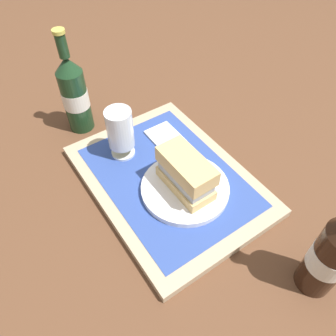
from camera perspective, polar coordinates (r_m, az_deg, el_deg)
The scene contains 9 objects.
ground_plane at distance 0.76m, azimuth -0.00°, elevation -2.50°, with size 3.00×3.00×0.00m, color brown.
tray at distance 0.75m, azimuth -0.00°, elevation -2.02°, with size 0.44×0.32×0.02m, color tan.
placemat at distance 0.74m, azimuth -0.00°, elevation -1.50°, with size 0.38×0.27×0.00m, color #2D4793.
plate at distance 0.71m, azimuth 2.96°, elevation -3.50°, with size 0.19×0.19×0.01m, color white.
sandwich at distance 0.68m, azimuth 2.95°, elevation -0.71°, with size 0.13×0.07×0.08m.
beer_glass at distance 0.75m, azimuth -8.26°, elevation 6.39°, with size 0.06×0.06×0.12m.
napkin_folded at distance 0.83m, azimuth -0.50°, elevation 5.41°, with size 0.09×0.07×0.01m, color white.
beer_bottle at distance 0.86m, azimuth -15.86°, elevation 12.23°, with size 0.07×0.07×0.27m.
second_bottle at distance 0.60m, azimuth 26.55°, elevation -13.20°, with size 0.07×0.07×0.27m.
Camera 1 is at (-0.39, 0.27, 0.59)m, focal length 35.31 mm.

